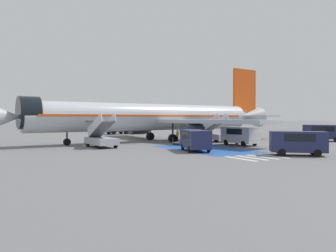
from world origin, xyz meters
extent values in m
plane|color=slate|center=(0.00, 0.00, 0.00)|extent=(600.00, 600.00, 0.00)
cube|color=gold|center=(-1.77, 0.77, 0.00)|extent=(76.60, 5.29, 0.01)
cube|color=#2856A8|center=(-1.77, -11.44, 0.00)|extent=(6.39, 12.34, 0.01)
cube|color=silver|center=(-4.17, -19.56, 0.00)|extent=(0.44, 3.60, 0.01)
cube|color=silver|center=(-2.97, -19.56, 0.00)|extent=(0.44, 3.60, 0.01)
cube|color=silver|center=(-1.77, -19.56, 0.00)|extent=(0.44, 3.60, 0.01)
cube|color=silver|center=(-0.57, -19.56, 0.00)|extent=(0.44, 3.60, 0.01)
cylinder|color=#B7BCC4|center=(-1.77, 0.77, 3.36)|extent=(32.92, 5.78, 3.61)
cone|color=#B7BCC4|center=(-20.09, -0.45, 3.36)|extent=(4.20, 3.80, 3.54)
cone|color=#B7BCC4|center=(17.28, 2.04, 3.36)|extent=(5.64, 3.82, 3.47)
cylinder|color=black|center=(-17.38, -0.27, 3.82)|extent=(2.40, 3.78, 3.65)
cube|color=#DB4C14|center=(-1.77, 0.77, 3.54)|extent=(30.31, 5.67, 0.24)
cube|color=#B7BCC4|center=(2.06, -7.52, 2.82)|extent=(7.58, 16.86, 0.44)
cylinder|color=#38383D|center=(0.38, -6.13, 1.62)|extent=(2.61, 2.07, 1.91)
cube|color=#B7BCC4|center=(0.93, 9.49, 2.82)|extent=(5.52, 16.59, 0.44)
cylinder|color=#38383D|center=(-0.55, 7.90, 1.62)|extent=(2.61, 2.07, 1.91)
cube|color=#DB4C14|center=(16.47, 1.98, 7.82)|extent=(5.07, 0.69, 7.10)
cube|color=#B7BCC4|center=(16.15, -1.48, 3.54)|extent=(3.63, 5.98, 0.24)
cube|color=#B7BCC4|center=(15.70, 5.37, 3.54)|extent=(3.63, 5.98, 0.24)
cylinder|color=#38383D|center=(-13.20, 0.01, 1.71)|extent=(0.20, 0.20, 2.58)
cylinder|color=black|center=(-13.20, 0.01, 0.42)|extent=(0.86, 0.34, 0.84)
cylinder|color=#38383D|center=(0.04, -2.02, 1.69)|extent=(0.24, 0.24, 2.27)
cylinder|color=black|center=(0.04, -2.02, 0.55)|extent=(1.14, 0.67, 1.10)
cylinder|color=#38383D|center=(-0.34, 3.78, 1.69)|extent=(0.24, 0.24, 2.27)
cylinder|color=black|center=(-0.34, 3.78, 0.55)|extent=(1.14, 0.67, 1.10)
cube|color=#ADB2BA|center=(-10.46, -4.22, 0.70)|extent=(2.51, 4.94, 0.70)
cylinder|color=black|center=(-11.50, -2.61, 0.35)|extent=(0.27, 0.71, 0.70)
cylinder|color=black|center=(-9.64, -2.49, 0.35)|extent=(0.27, 0.71, 0.70)
cylinder|color=black|center=(-11.28, -5.96, 0.35)|extent=(0.27, 0.71, 0.70)
cylinder|color=black|center=(-9.42, -5.84, 0.35)|extent=(0.27, 0.71, 0.70)
cube|color=#4C4C51|center=(-10.46, -4.22, 1.96)|extent=(1.70, 4.23, 1.98)
cube|color=#4C4C51|center=(-10.61, -1.95, 2.88)|extent=(1.72, 1.21, 0.12)
cube|color=silver|center=(-11.23, -4.27, 2.44)|extent=(0.36, 4.46, 2.70)
cube|color=silver|center=(-9.69, -4.17, 2.44)|extent=(0.36, 4.46, 2.70)
cube|color=#ADB2BA|center=(5.88, -3.14, 0.70)|extent=(2.51, 4.94, 0.70)
cylinder|color=black|center=(4.83, -1.52, 0.35)|extent=(0.27, 0.71, 0.70)
cylinder|color=black|center=(6.70, -1.40, 0.35)|extent=(0.27, 0.71, 0.70)
cylinder|color=black|center=(5.06, -4.88, 0.35)|extent=(0.27, 0.71, 0.70)
cylinder|color=black|center=(6.92, -4.75, 0.35)|extent=(0.27, 0.71, 0.70)
cube|color=#4C4C51|center=(5.88, -3.14, 2.02)|extent=(1.70, 4.23, 2.08)
cube|color=#4C4C51|center=(5.73, -0.86, 2.99)|extent=(1.72, 1.21, 0.12)
cube|color=silver|center=(5.11, -3.19, 2.50)|extent=(0.36, 4.48, 2.80)
cube|color=silver|center=(6.65, -3.09, 2.50)|extent=(0.36, 4.48, 2.80)
cube|color=#38383D|center=(3.73, 22.78, 0.78)|extent=(9.76, 3.23, 0.60)
cube|color=silver|center=(8.41, 23.14, 1.28)|extent=(2.31, 2.53, 1.60)
cube|color=black|center=(9.47, 23.22, 1.60)|extent=(0.19, 2.00, 0.70)
cylinder|color=#B7BCC4|center=(3.30, 22.74, 2.32)|extent=(6.78, 2.98, 2.47)
cylinder|color=gold|center=(3.30, 22.74, 2.32)|extent=(0.54, 2.54, 2.52)
cylinder|color=black|center=(7.89, 24.29, 0.48)|extent=(0.98, 0.35, 0.96)
cylinder|color=black|center=(8.07, 21.92, 0.48)|extent=(0.98, 0.35, 0.96)
cylinder|color=black|center=(3.10, 23.92, 0.48)|extent=(0.98, 0.35, 0.96)
cylinder|color=black|center=(3.29, 21.55, 0.48)|extent=(0.98, 0.35, 0.96)
cylinder|color=black|center=(0.45, 23.71, 0.48)|extent=(0.98, 0.35, 0.96)
cylinder|color=black|center=(0.63, 21.34, 0.48)|extent=(0.98, 0.35, 0.96)
cube|color=#1E234C|center=(-3.82, -12.75, 1.19)|extent=(3.35, 4.87, 1.74)
cube|color=black|center=(-3.82, -12.75, 1.57)|extent=(2.72, 2.98, 0.63)
cylinder|color=black|center=(-4.24, -11.14, 0.32)|extent=(0.40, 0.67, 0.64)
cylinder|color=black|center=(-2.49, -11.74, 0.32)|extent=(0.40, 0.67, 0.64)
cylinder|color=black|center=(-5.14, -13.76, 0.32)|extent=(0.40, 0.67, 0.64)
cylinder|color=black|center=(-3.39, -14.36, 0.32)|extent=(0.40, 0.67, 0.64)
cube|color=#1E234C|center=(1.69, -20.29, 1.20)|extent=(4.64, 4.41, 1.77)
cube|color=black|center=(1.69, -20.29, 1.59)|extent=(3.13, 3.08, 0.64)
cylinder|color=black|center=(3.32, -20.58, 0.32)|extent=(0.61, 0.57, 0.64)
cylinder|color=black|center=(2.18, -21.86, 0.32)|extent=(0.61, 0.57, 0.64)
cylinder|color=black|center=(1.21, -18.71, 0.32)|extent=(0.61, 0.57, 0.64)
cylinder|color=black|center=(0.07, -19.99, 0.32)|extent=(0.61, 0.57, 0.64)
cube|color=silver|center=(4.74, -9.78, 1.25)|extent=(2.41, 4.63, 1.85)
cube|color=black|center=(4.74, -9.78, 1.65)|extent=(2.27, 2.63, 0.67)
cylinder|color=black|center=(3.69, -8.47, 0.32)|extent=(0.25, 0.65, 0.64)
cylinder|color=black|center=(5.56, -8.32, 0.32)|extent=(0.25, 0.65, 0.64)
cylinder|color=black|center=(3.92, -11.24, 0.32)|extent=(0.25, 0.65, 0.64)
cylinder|color=black|center=(5.79, -11.08, 0.32)|extent=(0.25, 0.65, 0.64)
cube|color=#1E234C|center=(19.90, -10.24, 1.29)|extent=(4.20, 5.55, 1.95)
cube|color=black|center=(19.90, -10.24, 1.72)|extent=(3.09, 3.48, 0.70)
cylinder|color=black|center=(18.35, -9.22, 0.32)|extent=(0.48, 0.66, 0.64)
cylinder|color=black|center=(19.89, -8.38, 0.32)|extent=(0.48, 0.66, 0.64)
cylinder|color=black|center=(19.91, -12.10, 0.32)|extent=(0.48, 0.66, 0.64)
cube|color=gray|center=(-0.45, -5.21, 0.26)|extent=(3.00, 2.57, 0.12)
cylinder|color=black|center=(-1.05, -6.28, 0.20)|extent=(0.40, 0.28, 0.40)
cylinder|color=black|center=(-1.67, -5.16, 0.20)|extent=(0.40, 0.28, 0.40)
cylinder|color=black|center=(0.77, -5.26, 0.20)|extent=(0.40, 0.28, 0.40)
cylinder|color=black|center=(0.15, -4.15, 0.20)|extent=(0.40, 0.28, 0.40)
cylinder|color=gray|center=(-1.16, -6.40, 0.59)|extent=(0.05, 0.05, 0.55)
cylinder|color=gray|center=(-1.83, -5.19, 0.59)|extent=(0.05, 0.05, 0.55)
cylinder|color=gray|center=(0.93, -5.23, 0.59)|extent=(0.05, 0.05, 0.55)
cylinder|color=gray|center=(0.26, -4.03, 0.59)|extent=(0.05, 0.05, 0.55)
cylinder|color=black|center=(10.45, -4.55, 0.44)|extent=(0.14, 0.14, 0.88)
cylinder|color=black|center=(10.34, -4.42, 0.44)|extent=(0.14, 0.14, 0.88)
cube|color=yellow|center=(10.40, -4.49, 1.22)|extent=(0.44, 0.46, 0.69)
cube|color=silver|center=(10.40, -4.49, 1.22)|extent=(0.45, 0.48, 0.06)
sphere|color=brown|center=(10.40, -4.49, 1.69)|extent=(0.24, 0.24, 0.24)
cylinder|color=black|center=(0.53, -2.36, 0.41)|extent=(0.14, 0.14, 0.82)
cylinder|color=black|center=(0.50, -2.53, 0.41)|extent=(0.14, 0.14, 0.82)
cube|color=yellow|center=(0.51, -2.45, 1.14)|extent=(0.28, 0.45, 0.65)
cube|color=silver|center=(0.51, -2.45, 1.14)|extent=(0.30, 0.46, 0.06)
sphere|color=beige|center=(0.51, -2.45, 1.58)|extent=(0.22, 0.22, 0.22)
cone|color=orange|center=(2.31, -4.21, 0.29)|extent=(0.53, 0.53, 0.59)
cylinder|color=white|center=(2.31, -4.21, 0.32)|extent=(0.29, 0.29, 0.07)
cone|color=orange|center=(11.05, -9.30, 0.32)|extent=(0.58, 0.58, 0.64)
cylinder|color=white|center=(11.05, -9.30, 0.35)|extent=(0.32, 0.32, 0.08)
cone|color=orange|center=(0.93, -7.78, 0.30)|extent=(0.54, 0.54, 0.60)
cylinder|color=white|center=(0.93, -7.78, 0.33)|extent=(0.30, 0.30, 0.07)
camera|label=1|loc=(-22.13, -39.07, 3.24)|focal=35.00mm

